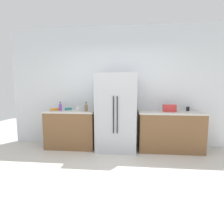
% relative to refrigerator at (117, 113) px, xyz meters
% --- Properties ---
extents(ground_plane, '(10.84, 10.84, 0.00)m').
position_rel_refrigerator_xyz_m(ground_plane, '(-0.00, -1.47, -0.87)').
color(ground_plane, beige).
extents(kitchen_back_panel, '(5.42, 0.10, 2.90)m').
position_rel_refrigerator_xyz_m(kitchen_back_panel, '(-0.00, 0.42, 0.58)').
color(kitchen_back_panel, silver).
rests_on(kitchen_back_panel, ground_plane).
extents(counter_left, '(1.18, 0.63, 0.90)m').
position_rel_refrigerator_xyz_m(counter_left, '(-1.09, 0.06, -0.42)').
color(counter_left, brown).
rests_on(counter_left, ground_plane).
extents(counter_right, '(1.42, 0.63, 0.90)m').
position_rel_refrigerator_xyz_m(counter_right, '(1.21, 0.06, -0.42)').
color(counter_right, brown).
rests_on(counter_right, ground_plane).
extents(refrigerator, '(0.90, 0.72, 1.73)m').
position_rel_refrigerator_xyz_m(refrigerator, '(0.00, 0.00, 0.00)').
color(refrigerator, '#B7BABF').
rests_on(refrigerator, ground_plane).
extents(toaster, '(0.27, 0.16, 0.16)m').
position_rel_refrigerator_xyz_m(toaster, '(1.18, 0.05, 0.11)').
color(toaster, red).
rests_on(toaster, counter_right).
extents(bottle_a, '(0.07, 0.07, 0.21)m').
position_rel_refrigerator_xyz_m(bottle_a, '(-1.33, -0.01, 0.11)').
color(bottle_a, purple).
rests_on(bottle_a, counter_left).
extents(bottle_b, '(0.07, 0.07, 0.22)m').
position_rel_refrigerator_xyz_m(bottle_b, '(-0.69, -0.07, 0.11)').
color(bottle_b, brown).
rests_on(bottle_b, counter_left).
extents(cup_a, '(0.07, 0.07, 0.10)m').
position_rel_refrigerator_xyz_m(cup_a, '(1.64, 0.24, 0.08)').
color(cup_a, black).
rests_on(cup_a, counter_right).
extents(cup_b, '(0.08, 0.08, 0.10)m').
position_rel_refrigerator_xyz_m(cup_b, '(-0.90, -0.00, 0.08)').
color(cup_b, white).
rests_on(cup_b, counter_left).
extents(bowl_a, '(0.20, 0.20, 0.05)m').
position_rel_refrigerator_xyz_m(bowl_a, '(-1.49, 0.04, 0.05)').
color(bowl_a, orange).
rests_on(bowl_a, counter_left).
extents(bowl_b, '(0.16, 0.16, 0.05)m').
position_rel_refrigerator_xyz_m(bowl_b, '(-1.19, 0.15, 0.06)').
color(bowl_b, teal).
rests_on(bowl_b, counter_left).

